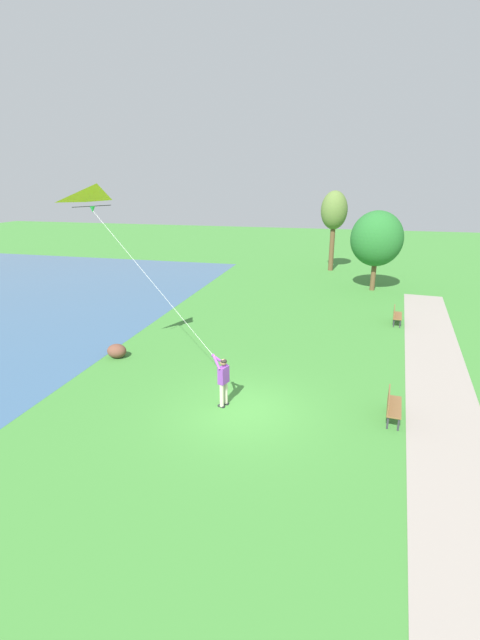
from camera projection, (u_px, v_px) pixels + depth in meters
ground_plane at (242, 410)px, 14.62m from camera, size 120.00×120.00×0.00m
walkway_path at (443, 405)px, 14.92m from camera, size 5.43×32.08×0.02m
person_kite_flyer at (223, 378)px, 14.62m from camera, size 0.63×0.50×1.83m
flying_kite at (98, 200)px, 15.63m from camera, size 5.45×2.55×5.40m
park_bench_near_walkway at (392, 404)px, 13.96m from camera, size 0.58×1.54×0.88m
park_bench_far_walkway at (396, 314)px, 23.37m from camera, size 0.58×1.54×0.88m
tree_horizon_far at (334, 212)px, 36.09m from camera, size 2.19×2.17×6.64m
tree_treeline_center at (377, 239)px, 29.67m from camera, size 3.53×2.98×5.50m
lakeside_shrub at (117, 351)px, 18.91m from camera, size 0.85×0.71×0.61m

